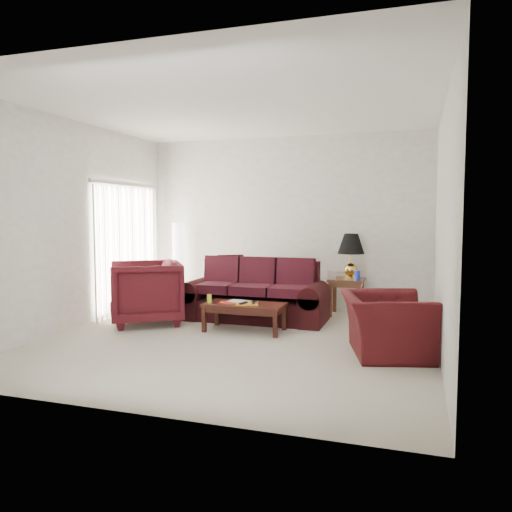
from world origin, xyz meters
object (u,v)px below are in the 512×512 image
at_px(sofa, 254,291).
at_px(armchair_left, 146,292).
at_px(end_table, 346,297).
at_px(armchair_right, 386,325).
at_px(coffee_table, 245,317).
at_px(floor_lamp, 178,263).

distance_m(sofa, armchair_left, 1.66).
bearing_deg(end_table, sofa, -148.35).
distance_m(armchair_right, coffee_table, 2.07).
bearing_deg(end_table, armchair_right, -71.01).
relative_size(sofa, armchair_left, 2.13).
height_order(end_table, floor_lamp, floor_lamp).
bearing_deg(floor_lamp, coffee_table, -41.38).
height_order(end_table, coffee_table, end_table).
relative_size(floor_lamp, coffee_table, 1.34).
relative_size(armchair_left, armchair_right, 0.96).
xyz_separation_m(end_table, armchair_right, (0.75, -2.19, 0.05)).
relative_size(armchair_left, coffee_table, 0.93).
distance_m(sofa, end_table, 1.57).
relative_size(end_table, armchair_left, 0.58).
xyz_separation_m(armchair_left, armchair_right, (3.57, -0.63, -0.12)).
bearing_deg(armchair_right, armchair_left, 65.09).
distance_m(floor_lamp, coffee_table, 2.53).
distance_m(end_table, floor_lamp, 3.11).
relative_size(end_table, coffee_table, 0.54).
height_order(armchair_left, armchair_right, armchair_left).
height_order(end_table, armchair_right, armchair_right).
relative_size(armchair_right, coffee_table, 0.97).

